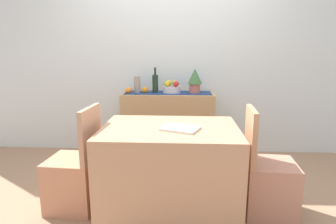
{
  "coord_description": "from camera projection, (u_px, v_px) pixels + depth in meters",
  "views": [
    {
      "loc": [
        0.16,
        -2.64,
        1.37
      ],
      "look_at": [
        -0.0,
        0.39,
        0.7
      ],
      "focal_mm": 31.07,
      "sensor_mm": 36.0,
      "label": 1
    }
  ],
  "objects": [
    {
      "name": "apple_center",
      "position": [
        167.0,
        84.0,
        3.55
      ],
      "size": [
        0.07,
        0.07,
        0.07
      ],
      "primitive_type": "sphere",
      "color": "gold",
      "rests_on": "fruit_bowl"
    },
    {
      "name": "table_runner",
      "position": [
        168.0,
        93.0,
        3.6
      ],
      "size": [
        1.06,
        0.32,
        0.01
      ],
      "primitive_type": "cube",
      "color": "navy",
      "rests_on": "sideboard_console"
    },
    {
      "name": "apple_left",
      "position": [
        169.0,
        83.0,
        3.62
      ],
      "size": [
        0.08,
        0.08,
        0.08
      ],
      "primitive_type": "sphere",
      "color": "gold",
      "rests_on": "fruit_bowl"
    },
    {
      "name": "ceramic_vase",
      "position": [
        137.0,
        85.0,
        3.6
      ],
      "size": [
        0.08,
        0.08,
        0.21
      ],
      "primitive_type": "cylinder",
      "color": "#A49283",
      "rests_on": "sideboard_console"
    },
    {
      "name": "orange_loose_far",
      "position": [
        145.0,
        90.0,
        3.59
      ],
      "size": [
        0.08,
        0.08,
        0.08
      ],
      "primitive_type": "sphere",
      "color": "orange",
      "rests_on": "sideboard_console"
    },
    {
      "name": "ground_plane",
      "position": [
        166.0,
        190.0,
        2.88
      ],
      "size": [
        6.4,
        6.4,
        0.02
      ],
      "primitive_type": "cube",
      "color": "#A17A5C",
      "rests_on": "ground"
    },
    {
      "name": "dining_table",
      "position": [
        170.0,
        170.0,
        2.44
      ],
      "size": [
        1.11,
        0.81,
        0.74
      ],
      "primitive_type": "cube",
      "color": "tan",
      "rests_on": "ground"
    },
    {
      "name": "apple_right",
      "position": [
        176.0,
        84.0,
        3.53
      ],
      "size": [
        0.07,
        0.07,
        0.07
      ],
      "primitive_type": "sphere",
      "color": "red",
      "rests_on": "fruit_bowl"
    },
    {
      "name": "apple_front",
      "position": [
        175.0,
        83.0,
        3.6
      ],
      "size": [
        0.07,
        0.07,
        0.07
      ],
      "primitive_type": "sphere",
      "color": "#95B03A",
      "rests_on": "fruit_bowl"
    },
    {
      "name": "potted_plant",
      "position": [
        195.0,
        79.0,
        3.55
      ],
      "size": [
        0.18,
        0.18,
        0.3
      ],
      "color": "#BF6858",
      "rests_on": "sideboard_console"
    },
    {
      "name": "sideboard_console",
      "position": [
        168.0,
        125.0,
        3.69
      ],
      "size": [
        1.13,
        0.42,
        0.83
      ],
      "primitive_type": "cube",
      "color": "tan",
      "rests_on": "ground"
    },
    {
      "name": "chair_near_window",
      "position": [
        75.0,
        179.0,
        2.51
      ],
      "size": [
        0.43,
        0.43,
        0.9
      ],
      "color": "tan",
      "rests_on": "ground"
    },
    {
      "name": "open_book",
      "position": [
        180.0,
        128.0,
        2.3
      ],
      "size": [
        0.34,
        0.3,
        0.02
      ],
      "primitive_type": "cube",
      "rotation": [
        0.0,
        0.0,
        -0.38
      ],
      "color": "white",
      "rests_on": "dining_table"
    },
    {
      "name": "orange_loose_mid",
      "position": [
        128.0,
        90.0,
        3.55
      ],
      "size": [
        0.08,
        0.08,
        0.08
      ],
      "primitive_type": "sphere",
      "color": "orange",
      "rests_on": "sideboard_console"
    },
    {
      "name": "wine_bottle",
      "position": [
        155.0,
        83.0,
        3.58
      ],
      "size": [
        0.07,
        0.07,
        0.31
      ],
      "color": "#1C2F22",
      "rests_on": "sideboard_console"
    },
    {
      "name": "fruit_bowl",
      "position": [
        172.0,
        89.0,
        3.59
      ],
      "size": [
        0.22,
        0.22,
        0.08
      ],
      "primitive_type": "cylinder",
      "color": "silver",
      "rests_on": "table_runner"
    },
    {
      "name": "room_wall_rear",
      "position": [
        171.0,
        50.0,
        3.74
      ],
      "size": [
        6.4,
        0.06,
        2.7
      ],
      "primitive_type": "cube",
      "color": "silver",
      "rests_on": "ground"
    },
    {
      "name": "chair_by_corner",
      "position": [
        268.0,
        183.0,
        2.42
      ],
      "size": [
        0.43,
        0.43,
        0.9
      ],
      "color": "tan",
      "rests_on": "ground"
    }
  ]
}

